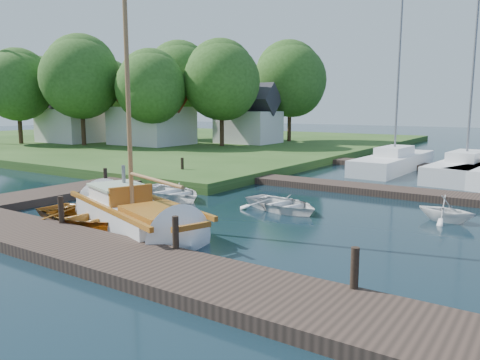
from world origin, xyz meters
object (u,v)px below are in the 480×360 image
Objects in this scene: sailboat at (137,218)px; tender_a at (170,190)px; tree_0 at (18,85)px; tree_3 at (222,80)px; tree_7 at (290,79)px; dinghy at (88,213)px; tender_d at (447,207)px; house_b at (73,117)px; mooring_post_2 at (176,232)px; marina_boat_2 at (466,167)px; mooring_post_3 at (355,268)px; mooring_post_4 at (105,177)px; marina_boat_1 at (394,161)px; house_c at (248,119)px; tree_6 at (40,88)px; tree_4 at (180,79)px; tree_2 at (151,87)px; mooring_post_1 at (61,210)px; tree_1 at (81,77)px; tree_5 at (109,90)px; mooring_post_5 at (182,165)px; house_a at (152,115)px; tender_c at (282,201)px.

sailboat is 4.80m from tender_a.
tree_3 is (16.00, 8.00, 0.28)m from tree_0.
dinghy is at bearing -73.36° from tree_7.
tender_d is 36.03m from house_b.
marina_boat_2 is (3.62, 18.64, -0.13)m from mooring_post_2.
tender_d is at bearing 88.65° from mooring_post_3.
mooring_post_4 is 16.58m from marina_boat_1.
marina_boat_2 is at bearing 48.37° from mooring_post_4.
house_c reaches higher than mooring_post_4.
house_b is 8.74m from tree_6.
mooring_post_3 is at bearing -49.05° from tree_3.
tree_0 is (-36.18, 7.20, 5.05)m from tender_d.
mooring_post_2 is at bearing -49.02° from tree_4.
tree_2 is at bearing 141.56° from mooring_post_3.
mooring_post_3 is 36.31m from tree_7.
tree_2 reaches higher than mooring_post_1.
house_b is 5.55m from tree_1.
sailboat is 31.84m from house_b.
tree_5 is at bearing 84.66° from marina_boat_2.
mooring_post_3 is 0.10× the size of tree_0.
tree_5 is (-35.12, 6.41, 4.85)m from marina_boat_2.
tree_4 reaches higher than tree_0.
tree_2 reaches higher than mooring_post_2.
tree_7 is (-18.00, 31.05, 5.50)m from mooring_post_3.
mooring_post_5 is 0.09× the size of tree_1.
mooring_post_3 is 0.09× the size of tree_3.
tree_5 is (-31.50, 25.05, 4.72)m from mooring_post_2.
mooring_post_5 is 13.36m from tender_d.
tree_7 is at bearing 103.36° from mooring_post_5.
dinghy is 2.22× the size of tender_d.
tree_1 is at bearing 73.60° from tender_a.
house_b is at bearing 165.99° from sailboat.
dinghy is at bearing -49.71° from house_a.
mooring_post_2 is 0.15× the size of house_c.
marina_boat_2 is 21.88m from tree_7.
sailboat is at bearing -136.22° from tender_a.
mooring_post_1 is 33.54m from tree_4.
house_c reaches higher than tender_a.
tender_c is 13.01m from marina_boat_2.
mooring_post_1 is at bearing -51.01° from house_a.
mooring_post_2 is 0.20× the size of dinghy.
house_c is at bearing 52.85° from tender_c.
tree_4 is at bearing 64.91° from tender_c.
tree_3 reaches higher than mooring_post_4.
tree_5 is at bearing 137.14° from mooring_post_1.
tree_6 is (-6.00, -4.00, 0.22)m from tree_5.
house_c reaches higher than mooring_post_2.
tree_1 is at bearing 150.39° from mooring_post_3.
marina_boat_2 reaches higher than tender_a.
tender_c is (3.93, 6.33, -0.37)m from mooring_post_1.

